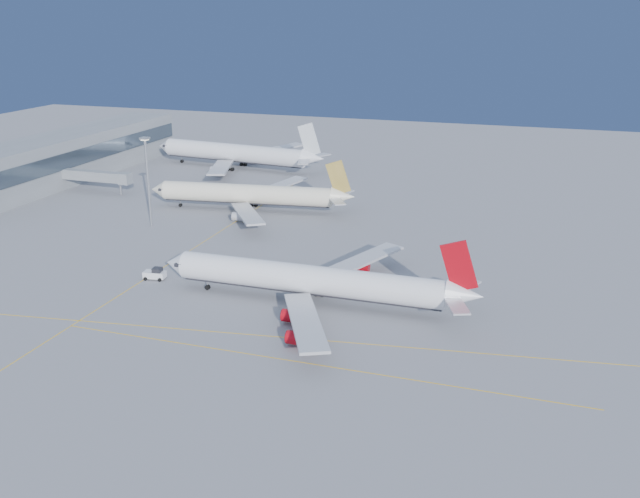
# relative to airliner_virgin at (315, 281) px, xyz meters

# --- Properties ---
(ground) EXTENTS (500.00, 500.00, 0.00)m
(ground) POSITION_rel_airliner_virgin_xyz_m (1.53, -9.63, -4.77)
(ground) COLOR slate
(ground) RESTS_ON ground
(terminal) EXTENTS (18.40, 110.00, 15.00)m
(terminal) POSITION_rel_airliner_virgin_xyz_m (-113.41, 75.37, 2.74)
(terminal) COLOR gray
(terminal) RESTS_ON ground
(jet_bridge) EXTENTS (23.60, 3.60, 6.90)m
(jet_bridge) POSITION_rel_airliner_virgin_xyz_m (-91.58, 62.37, 0.41)
(jet_bridge) COLOR gray
(jet_bridge) RESTS_ON ground
(taxiway_lines) EXTENTS (118.86, 140.00, 0.02)m
(taxiway_lines) POSITION_rel_airliner_virgin_xyz_m (-13.19, -3.29, -4.76)
(taxiway_lines) COLOR #F5B50D
(taxiway_lines) RESTS_ON ground
(airliner_virgin) EXTENTS (63.90, 57.60, 15.81)m
(airliner_virgin) POSITION_rel_airliner_virgin_xyz_m (0.00, 0.00, 0.00)
(airliner_virgin) COLOR white
(airliner_virgin) RESTS_ON ground
(airliner_etihad) EXTENTS (59.53, 54.57, 15.55)m
(airliner_etihad) POSITION_rel_airliner_virgin_xyz_m (-38.94, 58.20, -0.03)
(airliner_etihad) COLOR beige
(airliner_etihad) RESTS_ON ground
(airliner_third) EXTENTS (68.23, 62.54, 18.30)m
(airliner_third) POSITION_rel_airliner_virgin_xyz_m (-66.16, 108.46, 0.77)
(airliner_third) COLOR white
(airliner_third) RESTS_ON ground
(pushback_tug) EXTENTS (4.79, 3.27, 2.55)m
(pushback_tug) POSITION_rel_airliner_virgin_xyz_m (-36.35, 1.85, -3.58)
(pushback_tug) COLOR white
(pushback_tug) RESTS_ON ground
(light_mast) EXTENTS (2.02, 2.02, 23.41)m
(light_mast) POSITION_rel_airliner_virgin_xyz_m (-57.86, 35.94, 9.05)
(light_mast) COLOR gray
(light_mast) RESTS_ON ground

